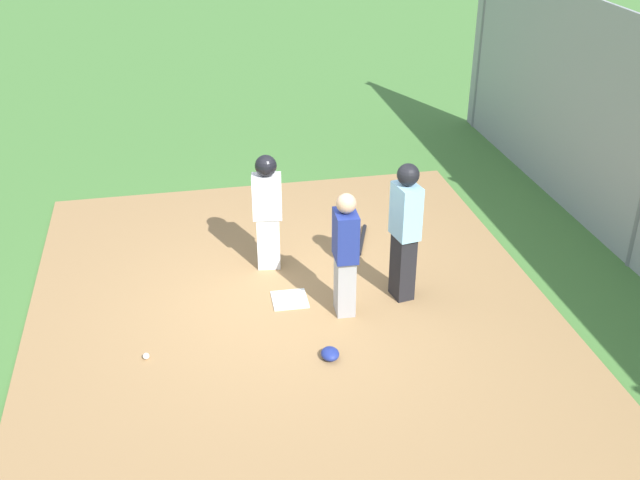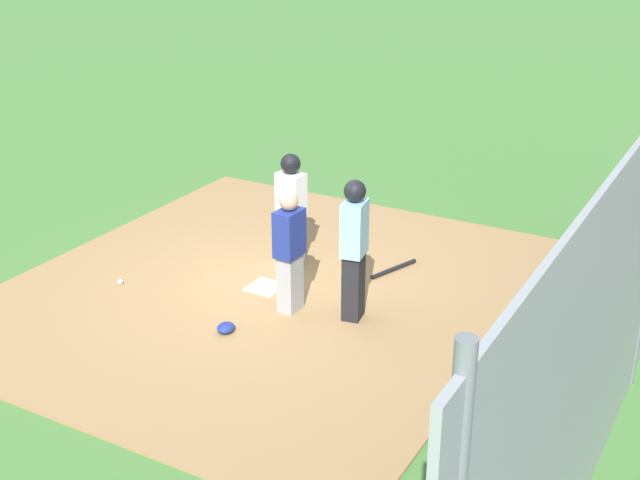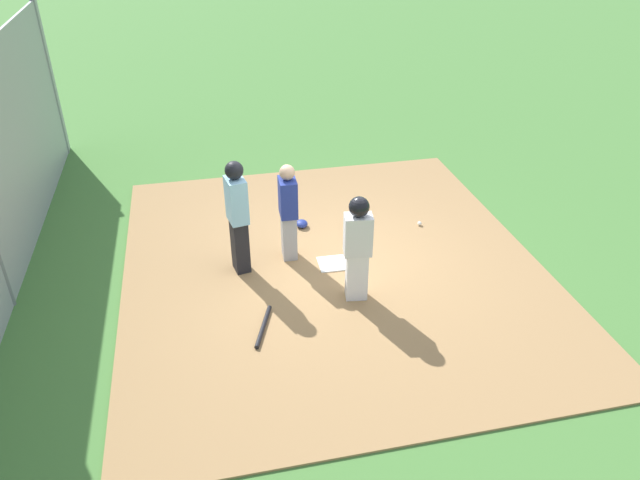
{
  "view_description": "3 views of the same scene",
  "coord_description": "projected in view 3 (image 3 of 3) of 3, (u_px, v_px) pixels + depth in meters",
  "views": [
    {
      "loc": [
        -7.95,
        1.22,
        5.21
      ],
      "look_at": [
        0.18,
        -0.43,
        0.75
      ],
      "focal_mm": 42.52,
      "sensor_mm": 36.0,
      "label": 1
    },
    {
      "loc": [
        -8.58,
        -5.65,
        5.02
      ],
      "look_at": [
        0.56,
        -0.52,
        0.62
      ],
      "focal_mm": 47.66,
      "sensor_mm": 36.0,
      "label": 2
    },
    {
      "loc": [
        7.66,
        -1.89,
        5.21
      ],
      "look_at": [
        0.35,
        -0.28,
        0.72
      ],
      "focal_mm": 33.71,
      "sensor_mm": 36.0,
      "label": 3
    }
  ],
  "objects": [
    {
      "name": "catcher_mask",
      "position": [
        302.0,
        224.0,
        10.42
      ],
      "size": [
        0.24,
        0.2,
        0.12
      ],
      "primitive_type": "ellipsoid",
      "color": "navy",
      "rests_on": "dirt_infield"
    },
    {
      "name": "baseball",
      "position": [
        420.0,
        223.0,
        10.47
      ],
      "size": [
        0.07,
        0.07,
        0.07
      ],
      "primitive_type": "sphere",
      "color": "white",
      "rests_on": "dirt_infield"
    },
    {
      "name": "baseball_bat",
      "position": [
        263.0,
        326.0,
        8.07
      ],
      "size": [
        0.83,
        0.34,
        0.06
      ],
      "primitive_type": "cylinder",
      "rotation": [
        0.0,
        1.57,
        5.94
      ],
      "color": "black",
      "rests_on": "dirt_infield"
    },
    {
      "name": "dirt_infield",
      "position": [
        333.0,
        265.0,
        9.44
      ],
      "size": [
        7.2,
        6.4,
        0.03
      ],
      "primitive_type": "cube",
      "color": "#9E774C",
      "rests_on": "ground_plane"
    },
    {
      "name": "catcher",
      "position": [
        288.0,
        211.0,
        9.21
      ],
      "size": [
        0.39,
        0.27,
        1.59
      ],
      "rotation": [
        0.0,
        0.0,
        1.53
      ],
      "color": "#9E9EA3",
      "rests_on": "dirt_infield"
    },
    {
      "name": "ground_plane",
      "position": [
        333.0,
        266.0,
        9.45
      ],
      "size": [
        140.0,
        140.0,
        0.0
      ],
      "primitive_type": "plane",
      "color": "#477A38"
    },
    {
      "name": "home_plate",
      "position": [
        333.0,
        264.0,
        9.43
      ],
      "size": [
        0.45,
        0.45,
        0.02
      ],
      "primitive_type": "cube",
      "rotation": [
        0.0,
        0.0,
        -0.02
      ],
      "color": "white",
      "rests_on": "dirt_infield"
    },
    {
      "name": "umpire",
      "position": [
        238.0,
        215.0,
        8.83
      ],
      "size": [
        0.42,
        0.32,
        1.8
      ],
      "rotation": [
        0.0,
        0.0,
        1.75
      ],
      "color": "black",
      "rests_on": "dirt_infield"
    },
    {
      "name": "runner",
      "position": [
        358.0,
        243.0,
        8.23
      ],
      "size": [
        0.31,
        0.41,
        1.61
      ],
      "rotation": [
        0.0,
        0.0,
        3.0
      ],
      "color": "silver",
      "rests_on": "dirt_infield"
    }
  ]
}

